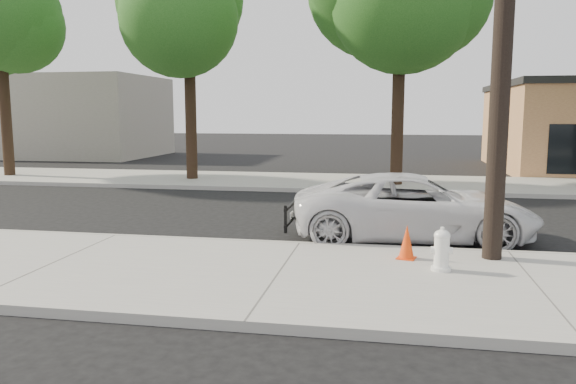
# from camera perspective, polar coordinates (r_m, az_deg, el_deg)

# --- Properties ---
(ground) EXTENTS (120.00, 120.00, 0.00)m
(ground) POSITION_cam_1_polar(r_m,az_deg,el_deg) (13.43, 2.61, -3.74)
(ground) COLOR black
(ground) RESTS_ON ground
(near_sidewalk) EXTENTS (90.00, 4.40, 0.15)m
(near_sidewalk) POSITION_cam_1_polar(r_m,az_deg,el_deg) (9.30, -0.97, -8.63)
(near_sidewalk) COLOR gray
(near_sidewalk) RESTS_ON ground
(far_sidewalk) EXTENTS (90.00, 5.00, 0.15)m
(far_sidewalk) POSITION_cam_1_polar(r_m,az_deg,el_deg) (21.77, 5.61, 0.97)
(far_sidewalk) COLOR gray
(far_sidewalk) RESTS_ON ground
(curb_near) EXTENTS (90.00, 0.12, 0.16)m
(curb_near) POSITION_cam_1_polar(r_m,az_deg,el_deg) (11.39, 1.19, -5.50)
(curb_near) COLOR #9E9B93
(curb_near) RESTS_ON ground
(building_far) EXTENTS (14.00, 8.00, 5.00)m
(building_far) POSITION_cam_1_polar(r_m,az_deg,el_deg) (39.55, -23.26, 7.05)
(building_far) COLOR gray
(building_far) RESTS_ON ground
(tree_a) EXTENTS (4.65, 4.50, 9.00)m
(tree_a) POSITION_cam_1_polar(r_m,az_deg,el_deg) (26.31, -27.14, 15.47)
(tree_a) COLOR black
(tree_a) RESTS_ON far_sidewalk
(tree_b) EXTENTS (4.34, 4.20, 8.45)m
(tree_b) POSITION_cam_1_polar(r_m,az_deg,el_deg) (22.66, -9.73, 16.58)
(tree_b) COLOR black
(tree_b) RESTS_ON far_sidewalk
(police_cruiser) EXTENTS (5.36, 2.80, 1.44)m
(police_cruiser) POSITION_cam_1_polar(r_m,az_deg,el_deg) (12.46, 12.73, -1.50)
(police_cruiser) COLOR silver
(police_cruiser) RESTS_ON ground
(fire_hydrant) EXTENTS (0.36, 0.33, 0.69)m
(fire_hydrant) POSITION_cam_1_polar(r_m,az_deg,el_deg) (9.66, 15.34, -5.78)
(fire_hydrant) COLOR white
(fire_hydrant) RESTS_ON near_sidewalk
(traffic_cone) EXTENTS (0.39, 0.39, 0.62)m
(traffic_cone) POSITION_cam_1_polar(r_m,az_deg,el_deg) (10.30, 11.97, -5.01)
(traffic_cone) COLOR #F33F0C
(traffic_cone) RESTS_ON near_sidewalk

